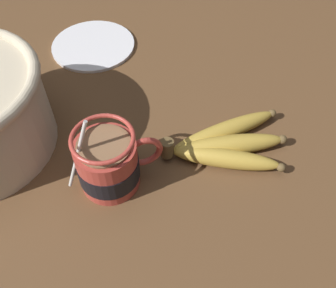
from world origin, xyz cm
name	(u,v)px	position (x,y,z in cm)	size (l,w,h in cm)	color
table	(157,189)	(0.00, 0.00, 1.90)	(134.35, 134.35, 3.80)	brown
coffee_mug	(109,163)	(-6.23, 2.30, 8.09)	(13.98, 8.72, 13.60)	#B23D33
banana_bunch	(226,145)	(11.81, 2.39, 5.35)	(20.63, 13.01, 4.04)	brown
small_plate	(93,45)	(-2.98, 34.93, 4.10)	(16.46, 16.46, 0.60)	white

